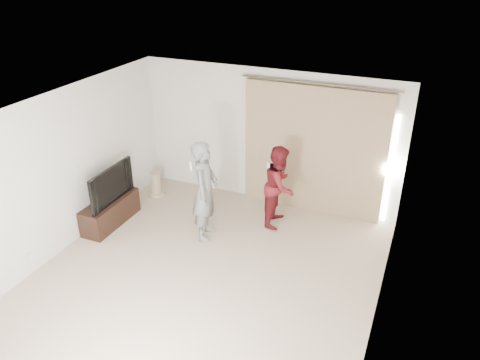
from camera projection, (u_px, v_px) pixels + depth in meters
name	position (u px, v px, depth m)	size (l,w,h in m)	color
floor	(204.00, 279.00, 7.08)	(5.50, 5.50, 0.00)	#BFAA8F
wall_back	(268.00, 138.00, 8.76)	(5.00, 0.04, 2.60)	silver
wall_left	(59.00, 174.00, 7.37)	(0.04, 5.50, 2.60)	silver
ceiling	(196.00, 115.00, 5.91)	(5.00, 5.50, 0.01)	white
curtain	(314.00, 151.00, 8.43)	(2.80, 0.11, 2.46)	tan
tv_console	(111.00, 212.00, 8.41)	(0.42, 1.23, 0.47)	black
tv	(107.00, 184.00, 8.16)	(1.13, 0.15, 0.65)	black
scratching_post	(156.00, 186.00, 9.41)	(0.37, 0.37, 0.49)	tan
person_man	(205.00, 191.00, 7.76)	(0.54, 0.71, 1.75)	slate
person_woman	(280.00, 186.00, 8.22)	(0.59, 0.75, 1.48)	maroon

